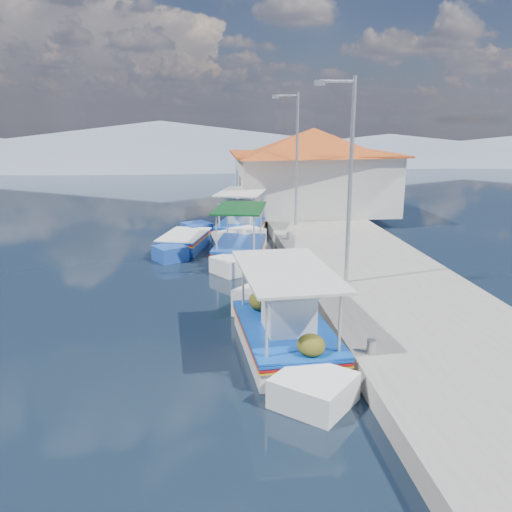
{
  "coord_description": "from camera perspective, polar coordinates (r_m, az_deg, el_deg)",
  "views": [
    {
      "loc": [
        0.36,
        -12.99,
        5.31
      ],
      "look_at": [
        1.87,
        2.35,
        1.3
      ],
      "focal_mm": 36.82,
      "sensor_mm": 36.0,
      "label": 1
    }
  ],
  "objects": [
    {
      "name": "main_caique",
      "position": [
        12.54,
        3.2,
        -8.34
      ],
      "size": [
        2.3,
        6.81,
        2.25
      ],
      "rotation": [
        0.0,
        0.0,
        -0.08
      ],
      "color": "white",
      "rests_on": "ground"
    },
    {
      "name": "lamp_post_far",
      "position": [
        24.39,
        4.25,
        11.12
      ],
      "size": [
        1.21,
        0.14,
        6.0
      ],
      "color": "#A5A8AD",
      "rests_on": "quay"
    },
    {
      "name": "ground",
      "position": [
        14.04,
        -6.74,
        -7.75
      ],
      "size": [
        160.0,
        160.0,
        0.0
      ],
      "primitive_type": "plane",
      "color": "black",
      "rests_on": "ground"
    },
    {
      "name": "mountain_ridge",
      "position": [
        69.34,
        -0.53,
        11.89
      ],
      "size": [
        171.4,
        96.0,
        5.5
      ],
      "color": "slate",
      "rests_on": "ground"
    },
    {
      "name": "caique_far",
      "position": [
        24.97,
        -1.53,
        3.31
      ],
      "size": [
        3.08,
        6.39,
        2.32
      ],
      "rotation": [
        0.0,
        0.0,
        0.27
      ],
      "color": "white",
      "rests_on": "ground"
    },
    {
      "name": "quay",
      "position": [
        20.42,
        10.3,
        -0.0
      ],
      "size": [
        5.0,
        44.0,
        0.5
      ],
      "primitive_type": "cube",
      "color": "gray",
      "rests_on": "ground"
    },
    {
      "name": "bollards",
      "position": [
        19.14,
        4.9,
        0.44
      ],
      "size": [
        0.2,
        17.2,
        0.3
      ],
      "color": "#A5A8AD",
      "rests_on": "quay"
    },
    {
      "name": "lamp_post_near",
      "position": [
        15.62,
        9.92,
        9.01
      ],
      "size": [
        1.21,
        0.14,
        6.0
      ],
      "color": "#A5A8AD",
      "rests_on": "quay"
    },
    {
      "name": "caique_green_canopy",
      "position": [
        20.78,
        -1.8,
        0.73
      ],
      "size": [
        2.54,
        5.9,
        2.25
      ],
      "rotation": [
        0.0,
        0.0,
        0.2
      ],
      "color": "white",
      "rests_on": "ground"
    },
    {
      "name": "harbor_building",
      "position": [
        28.7,
        6.21,
        9.44
      ],
      "size": [
        10.49,
        10.49,
        4.4
      ],
      "color": "silver",
      "rests_on": "quay"
    },
    {
      "name": "caique_blue_hull",
      "position": [
        22.46,
        -7.81,
        1.46
      ],
      "size": [
        2.51,
        5.27,
        0.97
      ],
      "rotation": [
        0.0,
        0.0,
        0.26
      ],
      "color": "#1B46A7",
      "rests_on": "ground"
    }
  ]
}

